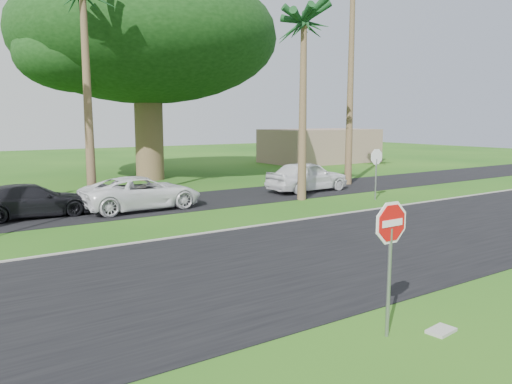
{
  "coord_description": "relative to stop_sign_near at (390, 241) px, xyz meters",
  "views": [
    {
      "loc": [
        -6.23,
        -8.82,
        3.9
      ],
      "look_at": [
        1.74,
        3.14,
        1.8
      ],
      "focal_mm": 35.0,
      "sensor_mm": 36.0,
      "label": 1
    }
  ],
  "objects": [
    {
      "name": "ground",
      "position": [
        -0.5,
        3.0,
        -1.77
      ],
      "size": [
        120.0,
        120.0,
        0.0
      ],
      "primitive_type": "plane",
      "color": "#1C4D13",
      "rests_on": "ground"
    },
    {
      "name": "road",
      "position": [
        -0.5,
        5.0,
        -1.76
      ],
      "size": [
        120.0,
        8.0,
        0.02
      ],
      "primitive_type": "cube",
      "color": "black",
      "rests_on": "ground"
    },
    {
      "name": "parking_strip",
      "position": [
        -0.5,
        15.5,
        -1.76
      ],
      "size": [
        120.0,
        5.0,
        0.02
      ],
      "primitive_type": "cube",
      "color": "black",
      "rests_on": "ground"
    },
    {
      "name": "curb",
      "position": [
        -0.5,
        9.05,
        -1.74
      ],
      "size": [
        120.0,
        0.12,
        0.06
      ],
      "primitive_type": "cube",
      "color": "gray",
      "rests_on": "ground"
    },
    {
      "name": "stop_sign_near",
      "position": [
        0.0,
        0.0,
        0.0
      ],
      "size": [
        1.05,
        0.07,
        2.62
      ],
      "color": "gray",
      "rests_on": "ground"
    },
    {
      "name": "stop_sign_far",
      "position": [
        11.5,
        11.0,
        0.0
      ],
      "size": [
        1.05,
        0.07,
        2.62
      ],
      "rotation": [
        0.0,
        0.0,
        3.14
      ],
      "color": "gray",
      "rests_on": "ground"
    },
    {
      "name": "palm_right_near",
      "position": [
        8.5,
        13.0,
        6.42
      ],
      "size": [
        5.0,
        5.0,
        9.5
      ],
      "color": "brown",
      "rests_on": "ground"
    },
    {
      "name": "canopy_tree",
      "position": [
        5.5,
        25.0,
        7.17
      ],
      "size": [
        16.5,
        16.5,
        13.12
      ],
      "color": "brown",
      "rests_on": "ground"
    },
    {
      "name": "building_far",
      "position": [
        23.5,
        29.0,
        -0.27
      ],
      "size": [
        10.0,
        6.0,
        3.0
      ],
      "primitive_type": "cube",
      "color": "gray",
      "rests_on": "ground"
    },
    {
      "name": "car_dark",
      "position": [
        -3.3,
        15.48,
        -1.11
      ],
      "size": [
        4.62,
        1.94,
        1.33
      ],
      "primitive_type": "imported",
      "rotation": [
        0.0,
        0.0,
        1.55
      ],
      "color": "black",
      "rests_on": "ground"
    },
    {
      "name": "car_minivan",
      "position": [
        1.02,
        14.76,
        -1.05
      ],
      "size": [
        5.22,
        2.48,
        1.44
      ],
      "primitive_type": "imported",
      "rotation": [
        0.0,
        0.0,
        1.59
      ],
      "color": "white",
      "rests_on": "ground"
    },
    {
      "name": "car_pickup",
      "position": [
        10.51,
        15.02,
        -0.96
      ],
      "size": [
        4.89,
        2.17,
        1.63
      ],
      "primitive_type": "imported",
      "rotation": [
        0.0,
        0.0,
        1.62
      ],
      "color": "white",
      "rests_on": "ground"
    },
    {
      "name": "utility_slab",
      "position": [
        0.97,
        -0.44,
        -1.74
      ],
      "size": [
        0.59,
        0.41,
        0.06
      ],
      "primitive_type": "cube",
      "rotation": [
        0.0,
        0.0,
        0.12
      ],
      "color": "#9D9D95",
      "rests_on": "ground"
    }
  ]
}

